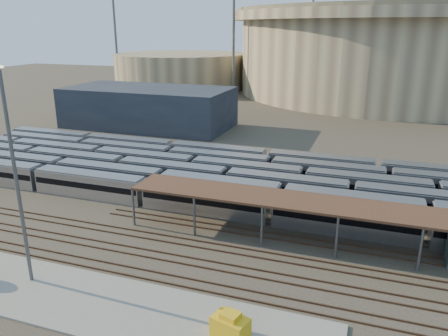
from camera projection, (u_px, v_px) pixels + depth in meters
ground at (186, 239)px, 53.58m from camera, size 420.00×420.00×0.00m
apron at (74, 298)px, 41.66m from camera, size 50.00×9.00×0.20m
subway_trains at (250, 180)px, 68.74m from camera, size 129.17×23.90×3.60m
inspection_shed at (380, 213)px, 48.72m from camera, size 60.30×6.00×5.30m
empty_tracks at (168, 257)px, 49.07m from camera, size 170.00×9.62×0.18m
stadium at (395, 49)px, 166.31m from camera, size 124.00×124.00×32.50m
secondary_arena at (181, 70)px, 186.97m from camera, size 56.00×56.00×14.00m
service_building at (148, 107)px, 112.41m from camera, size 42.00×20.00×10.00m
floodlight_0 at (234, 39)px, 155.37m from camera, size 4.00×1.00×38.40m
floodlight_1 at (116, 37)px, 181.64m from camera, size 4.00×1.00×38.40m
floodlight_3 at (311, 36)px, 193.97m from camera, size 4.00×1.00×38.40m
yard_light_pole at (16, 180)px, 41.20m from camera, size 0.81×0.36×21.37m
yellow_equipment at (230, 327)px, 36.04m from camera, size 3.37×2.59×1.86m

